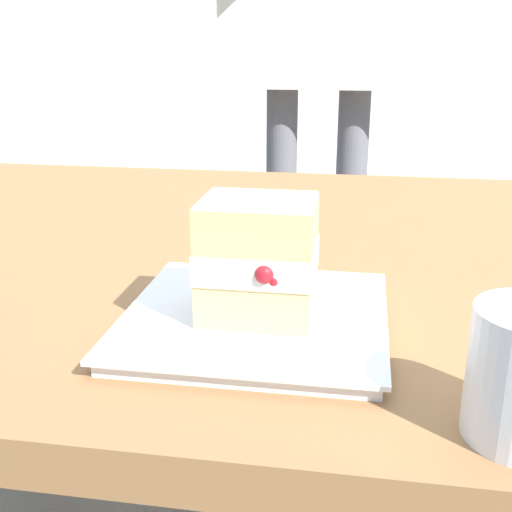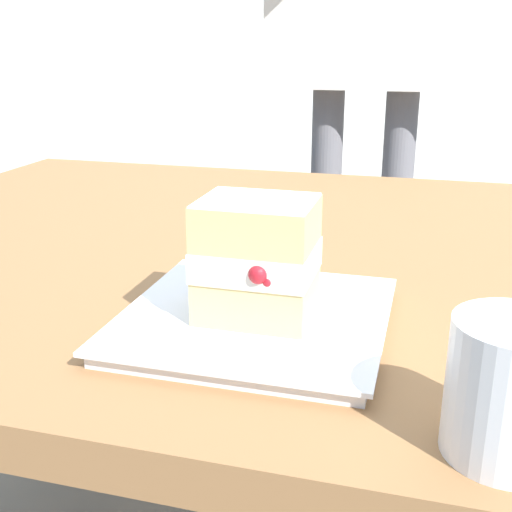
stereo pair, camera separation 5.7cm
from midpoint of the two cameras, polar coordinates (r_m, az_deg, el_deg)
patio_table at (r=0.86m, az=2.38°, el=-4.67°), size 1.38×0.91×0.68m
dessert_plate at (r=0.59m, az=-2.77°, el=-5.63°), size 0.23×0.23×0.02m
cake_slice at (r=0.56m, az=-2.73°, el=-0.29°), size 0.10×0.09×0.11m
dessert_fork at (r=0.75m, az=-4.85°, el=-0.69°), size 0.09×0.16×0.01m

